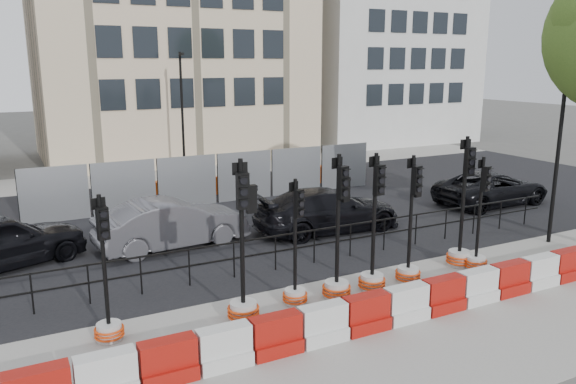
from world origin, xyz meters
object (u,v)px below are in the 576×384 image
traffic_signal_a (108,312)px  traffic_signal_h (477,247)px  car_c (328,210)px  lamp_post_near (560,140)px  traffic_signal_d (338,265)px

traffic_signal_a → traffic_signal_h: traffic_signal_h is taller
traffic_signal_a → car_c: 9.04m
traffic_signal_h → car_c: size_ratio=0.61×
car_c → traffic_signal_h: bearing=-158.4°
traffic_signal_h → traffic_signal_a: bearing=163.9°
lamp_post_near → car_c: bearing=142.7°
lamp_post_near → traffic_signal_d: 8.55m
traffic_signal_h → car_c: traffic_signal_h is taller
traffic_signal_d → car_c: 5.49m
traffic_signal_a → car_c: traffic_signal_a is taller
car_c → traffic_signal_a: bearing=121.9°
car_c → traffic_signal_d: bearing=153.5°
traffic_signal_h → traffic_signal_d: bearing=165.2°
lamp_post_near → car_c: (-5.56, 4.23, -2.50)m
traffic_signal_d → car_c: size_ratio=0.69×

